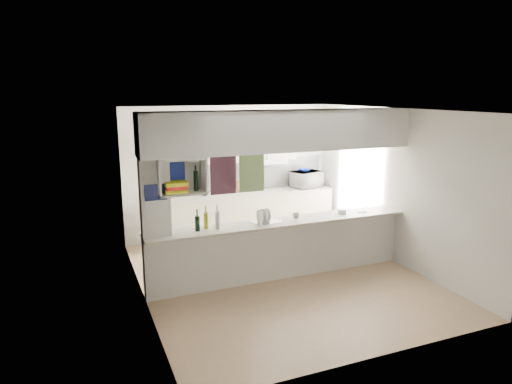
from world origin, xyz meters
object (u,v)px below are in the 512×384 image
wine_bottles (207,221)px  microwave (307,179)px  dish_rack (266,217)px  bowl (304,170)px

wine_bottles → microwave: bearing=37.3°
dish_rack → wine_bottles: 0.92m
microwave → dish_rack: 2.76m
dish_rack → wine_bottles: size_ratio=1.28×
microwave → dish_rack: microwave is taller
microwave → wine_bottles: (-2.73, -2.09, -0.04)m
microwave → dish_rack: (-1.81, -2.07, -0.08)m
microwave → dish_rack: bearing=34.5°
bowl → dish_rack: 2.76m
bowl → dish_rack: bowl is taller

